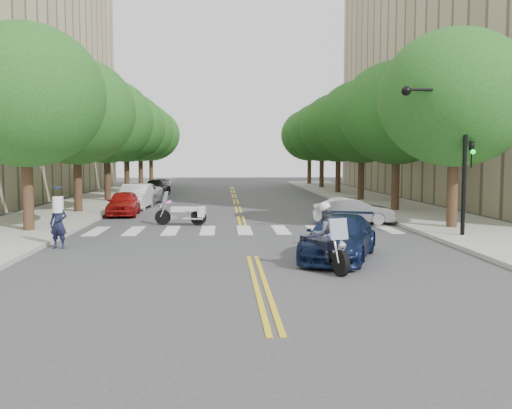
{
  "coord_description": "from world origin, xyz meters",
  "views": [
    {
      "loc": [
        -0.91,
        -17.53,
        3.1
      ],
      "look_at": [
        0.35,
        4.08,
        1.3
      ],
      "focal_mm": 40.0,
      "sensor_mm": 36.0,
      "label": 1
    }
  ],
  "objects": [
    {
      "name": "parked_car_b",
      "position": [
        -6.13,
        16.8,
        0.74
      ],
      "size": [
        1.8,
        4.59,
        1.49
      ],
      "primitive_type": "imported",
      "rotation": [
        0.0,
        0.0,
        -0.05
      ],
      "color": "white",
      "rests_on": "ground"
    },
    {
      "name": "traffic_signal_pole",
      "position": [
        7.72,
        3.5,
        3.72
      ],
      "size": [
        2.82,
        0.42,
        6.0
      ],
      "color": "black",
      "rests_on": "ground"
    },
    {
      "name": "tree_r_2",
      "position": [
        8.8,
        22.0,
        5.55
      ],
      "size": [
        6.4,
        6.4,
        8.45
      ],
      "color": "#382316",
      "rests_on": "ground"
    },
    {
      "name": "parked_car_d",
      "position": [
        -6.3,
        28.5,
        0.64
      ],
      "size": [
        2.22,
        4.57,
        1.28
      ],
      "primitive_type": "imported",
      "rotation": [
        0.0,
        0.0,
        -0.1
      ],
      "color": "black",
      "rests_on": "ground"
    },
    {
      "name": "ground",
      "position": [
        0.0,
        0.0,
        0.0
      ],
      "size": [
        140.0,
        140.0,
        0.0
      ],
      "primitive_type": "plane",
      "color": "#38383A",
      "rests_on": "ground"
    },
    {
      "name": "tree_l_4",
      "position": [
        -8.8,
        38.0,
        5.55
      ],
      "size": [
        6.4,
        6.4,
        8.45
      ],
      "color": "#382316",
      "rests_on": "ground"
    },
    {
      "name": "sidewalk_right",
      "position": [
        9.5,
        22.0,
        0.07
      ],
      "size": [
        5.0,
        60.0,
        0.15
      ],
      "primitive_type": "cube",
      "color": "#9E9991",
      "rests_on": "ground"
    },
    {
      "name": "convertible",
      "position": [
        5.14,
        8.5,
        0.61
      ],
      "size": [
        3.86,
        1.74,
        1.23
      ],
      "primitive_type": "imported",
      "rotation": [
        0.0,
        0.0,
        1.45
      ],
      "color": "#B9B9BB",
      "rests_on": "ground"
    },
    {
      "name": "parked_car_a",
      "position": [
        -6.18,
        13.0,
        0.66
      ],
      "size": [
        1.75,
        3.95,
        1.32
      ],
      "primitive_type": "imported",
      "rotation": [
        0.0,
        0.0,
        0.05
      ],
      "color": "#A41211",
      "rests_on": "ground"
    },
    {
      "name": "officer_standing",
      "position": [
        -6.48,
        2.0,
        0.85
      ],
      "size": [
        0.71,
        0.55,
        1.71
      ],
      "primitive_type": "imported",
      "rotation": [
        0.0,
        0.0,
        -0.25
      ],
      "color": "#161932",
      "rests_on": "ground"
    },
    {
      "name": "tree_l_3",
      "position": [
        -8.8,
        30.0,
        5.55
      ],
      "size": [
        6.4,
        6.4,
        8.45
      ],
      "color": "#382316",
      "rests_on": "ground"
    },
    {
      "name": "tree_r_5",
      "position": [
        8.8,
        46.0,
        5.55
      ],
      "size": [
        6.4,
        6.4,
        8.45
      ],
      "color": "#382316",
      "rests_on": "ground"
    },
    {
      "name": "tree_l_5",
      "position": [
        -8.8,
        46.0,
        5.55
      ],
      "size": [
        6.4,
        6.4,
        8.45
      ],
      "color": "#382316",
      "rests_on": "ground"
    },
    {
      "name": "sidewalk_left",
      "position": [
        -9.5,
        22.0,
        0.07
      ],
      "size": [
        5.0,
        60.0,
        0.15
      ],
      "primitive_type": "cube",
      "color": "#9E9991",
      "rests_on": "ground"
    },
    {
      "name": "motorcycle_parked",
      "position": [
        -2.63,
        8.47,
        0.53
      ],
      "size": [
        2.37,
        0.79,
        1.53
      ],
      "rotation": [
        0.0,
        0.0,
        1.41
      ],
      "color": "black",
      "rests_on": "ground"
    },
    {
      "name": "parked_car_e",
      "position": [
        -6.3,
        32.54,
        0.64
      ],
      "size": [
        1.55,
        3.79,
        1.29
      ],
      "primitive_type": "imported",
      "rotation": [
        0.0,
        0.0,
        0.01
      ],
      "color": "#96969B",
      "rests_on": "ground"
    },
    {
      "name": "tree_r_4",
      "position": [
        8.8,
        38.0,
        5.55
      ],
      "size": [
        6.4,
        6.4,
        8.45
      ],
      "color": "#382316",
      "rests_on": "ground"
    },
    {
      "name": "parked_car_c",
      "position": [
        -6.3,
        19.96,
        0.71
      ],
      "size": [
        2.68,
        5.23,
        1.42
      ],
      "primitive_type": "imported",
      "rotation": [
        0.0,
        0.0,
        -0.07
      ],
      "color": "gray",
      "rests_on": "ground"
    },
    {
      "name": "tree_r_3",
      "position": [
        8.8,
        30.0,
        5.55
      ],
      "size": [
        6.4,
        6.4,
        8.45
      ],
      "color": "#382316",
      "rests_on": "ground"
    },
    {
      "name": "tree_l_2",
      "position": [
        -8.8,
        22.0,
        5.55
      ],
      "size": [
        6.4,
        6.4,
        8.45
      ],
      "color": "#382316",
      "rests_on": "ground"
    },
    {
      "name": "tree_r_0",
      "position": [
        8.8,
        6.0,
        5.55
      ],
      "size": [
        6.4,
        6.4,
        8.45
      ],
      "color": "#382316",
      "rests_on": "ground"
    },
    {
      "name": "sedan_blue",
      "position": [
        2.63,
        -0.5,
        0.66
      ],
      "size": [
        3.39,
        4.9,
        1.32
      ],
      "primitive_type": "imported",
      "rotation": [
        0.0,
        0.0,
        -0.38
      ],
      "color": "#0E1A3B",
      "rests_on": "ground"
    },
    {
      "name": "tree_l_0",
      "position": [
        -8.8,
        6.0,
        5.55
      ],
      "size": [
        6.4,
        6.4,
        8.45
      ],
      "color": "#382316",
      "rests_on": "ground"
    },
    {
      "name": "motorcycle_police",
      "position": [
        1.85,
        -2.15,
        0.84
      ],
      "size": [
        1.07,
        2.26,
        1.89
      ],
      "rotation": [
        0.0,
        0.0,
        3.47
      ],
      "color": "black",
      "rests_on": "ground"
    },
    {
      "name": "tree_l_1",
      "position": [
        -8.8,
        14.0,
        5.55
      ],
      "size": [
        6.4,
        6.4,
        8.45
      ],
      "color": "#382316",
      "rests_on": "ground"
    },
    {
      "name": "tree_r_1",
      "position": [
        8.8,
        14.0,
        5.55
      ],
      "size": [
        6.4,
        6.4,
        8.45
      ],
      "color": "#382316",
      "rests_on": "ground"
    }
  ]
}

